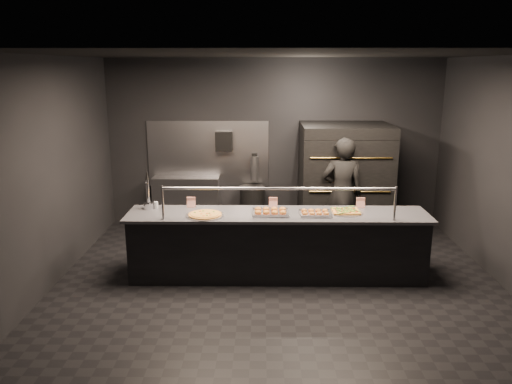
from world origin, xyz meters
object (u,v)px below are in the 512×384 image
prep_shelf (187,201)px  service_counter (277,245)px  slider_tray_a (270,212)px  towel_dispenser (224,141)px  pizza_oven (344,179)px  fire_extinguisher (255,168)px  square_pizza (346,211)px  round_pizza (205,215)px  beer_tap (148,198)px  worker (342,193)px  slider_tray_b (315,213)px  trash_bin (252,207)px

prep_shelf → service_counter: bearing=-55.4°
slider_tray_a → towel_dispenser: bearing=108.2°
pizza_oven → prep_shelf: bearing=171.5°
fire_extinguisher → square_pizza: size_ratio=1.10×
prep_shelf → round_pizza: bearing=-75.7°
service_counter → prep_shelf: size_ratio=3.42×
beer_tap → round_pizza: 0.90m
service_counter → towel_dispenser: bearing=110.6°
square_pizza → service_counter: bearing=-177.8°
service_counter → pizza_oven: (1.20, 1.90, 0.50)m
service_counter → round_pizza: 1.09m
slider_tray_a → worker: 1.72m
pizza_oven → worker: bearing=-101.3°
towel_dispenser → slider_tray_a: bearing=-71.8°
pizza_oven → fire_extinguisher: 1.63m
worker → slider_tray_b: bearing=67.7°
towel_dispenser → trash_bin: towel_dispenser is taller
slider_tray_b → pizza_oven: bearing=70.5°
round_pizza → prep_shelf: bearing=104.3°
towel_dispenser → trash_bin: 1.29m
round_pizza → trash_bin: (0.58, 2.35, -0.56)m
slider_tray_a → square_pizza: size_ratio=1.10×
worker → pizza_oven: bearing=-100.1°
fire_extinguisher → round_pizza: size_ratio=0.99×
prep_shelf → fire_extinguisher: fire_extinguisher is taller
slider_tray_a → slider_tray_b: slider_tray_a is taller
prep_shelf → round_pizza: (0.63, -2.45, 0.49)m
pizza_oven → slider_tray_a: bearing=-123.8°
prep_shelf → trash_bin: (1.21, -0.10, -0.07)m
slider_tray_a → trash_bin: bearing=97.3°
fire_extinguisher → towel_dispenser: bearing=-179.0°
slider_tray_a → worker: size_ratio=0.28×
trash_bin → slider_tray_a: bearing=-82.7°
round_pizza → worker: worker is taller
pizza_oven → round_pizza: size_ratio=3.74×
towel_dispenser → worker: worker is taller
slider_tray_b → trash_bin: size_ratio=0.58×
slider_tray_a → slider_tray_b: size_ratio=1.16×
towel_dispenser → worker: (1.96, -1.17, -0.66)m
pizza_oven → trash_bin: bearing=168.6°
fire_extinguisher → slider_tray_a: size_ratio=1.00×
trash_bin → worker: bearing=-34.5°
service_counter → towel_dispenser: 2.78m
round_pizza → slider_tray_b: bearing=2.3°
fire_extinguisher → square_pizza: (1.28, -2.37, -0.12)m
slider_tray_a → trash_bin: size_ratio=0.67×
towel_dispenser → pizza_oven: bearing=-13.1°
fire_extinguisher → slider_tray_b: bearing=-71.0°
service_counter → worker: worker is taller
square_pizza → slider_tray_a: bearing=-175.8°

